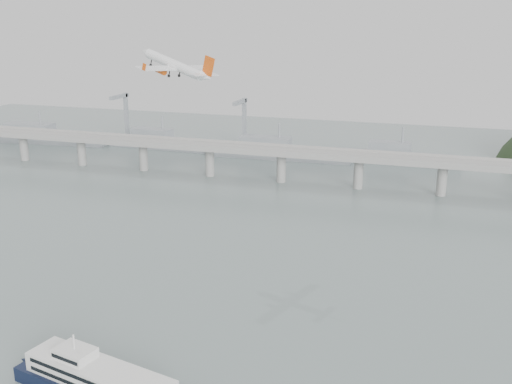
% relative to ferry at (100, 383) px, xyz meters
% --- Properties ---
extents(ground, '(900.00, 900.00, 0.00)m').
position_rel_ferry_xyz_m(ground, '(15.59, 38.32, -4.71)').
color(ground, slate).
rests_on(ground, ground).
extents(bridge, '(800.00, 22.00, 23.90)m').
position_rel_ferry_xyz_m(bridge, '(14.44, 238.32, 12.94)').
color(bridge, gray).
rests_on(bridge, ground).
extents(distant_fleet, '(453.00, 60.90, 40.00)m').
position_rel_ferry_xyz_m(distant_fleet, '(-139.76, 303.40, 1.51)').
color(distant_fleet, gray).
rests_on(distant_fleet, ground).
extents(ferry, '(91.27, 29.81, 17.37)m').
position_rel_ferry_xyz_m(ferry, '(0.00, 0.00, 0.00)').
color(ferry, black).
rests_on(ferry, ground).
extents(airliner, '(41.72, 38.92, 14.04)m').
position_rel_ferry_xyz_m(airliner, '(-24.61, 107.78, 78.92)').
color(airliner, white).
rests_on(airliner, ground).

